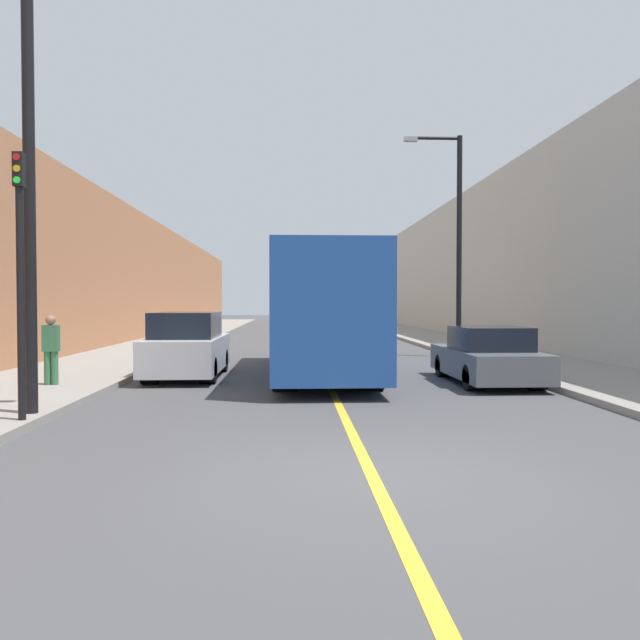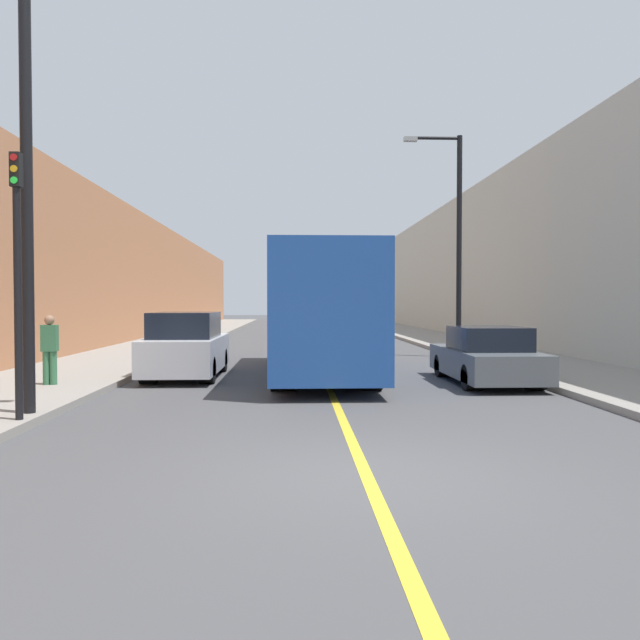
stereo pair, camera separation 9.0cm
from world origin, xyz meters
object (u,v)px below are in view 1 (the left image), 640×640
at_px(car_right_near, 487,357).
at_px(street_lamp_left, 40,165).
at_px(street_lamp_right, 455,232).
at_px(pedestrian, 51,349).
at_px(bus, 321,311).
at_px(parked_suv_left, 187,347).
at_px(traffic_light, 20,275).

xyz_separation_m(car_right_near, street_lamp_left, (-9.27, -4.71, 3.73)).
bearing_deg(street_lamp_right, pedestrian, -143.60).
distance_m(car_right_near, pedestrian, 10.59).
relative_size(street_lamp_left, street_lamp_right, 0.92).
bearing_deg(bus, car_right_near, -25.57).
bearing_deg(parked_suv_left, street_lamp_left, -103.00).
height_order(bus, traffic_light, traffic_light).
xyz_separation_m(parked_suv_left, street_lamp_left, (-1.45, -6.27, 3.55)).
bearing_deg(traffic_light, street_lamp_left, 83.16).
height_order(street_lamp_right, traffic_light, street_lamp_right).
xyz_separation_m(bus, traffic_light, (-5.21, -7.33, 0.67)).
bearing_deg(street_lamp_right, traffic_light, -128.91).
relative_size(parked_suv_left, pedestrian, 2.77).
relative_size(parked_suv_left, street_lamp_right, 0.55).
height_order(car_right_near, street_lamp_left, street_lamp_left).
bearing_deg(pedestrian, bus, 24.51).
xyz_separation_m(bus, parked_suv_left, (-3.69, -0.43, -0.99)).
xyz_separation_m(car_right_near, pedestrian, (-10.55, -0.94, 0.33)).
bearing_deg(parked_suv_left, pedestrian, -137.47).
distance_m(parked_suv_left, street_lamp_right, 11.60).
height_order(bus, street_lamp_right, street_lamp_right).
xyz_separation_m(parked_suv_left, pedestrian, (-2.72, -2.49, 0.15)).
bearing_deg(parked_suv_left, traffic_light, -102.45).
bearing_deg(bus, street_lamp_right, 47.07).
bearing_deg(traffic_light, parked_suv_left, 77.55).
xyz_separation_m(street_lamp_left, pedestrian, (-1.27, 3.77, -3.40)).
bearing_deg(bus, pedestrian, -155.49).
bearing_deg(street_lamp_left, traffic_light, -96.84).
relative_size(car_right_near, street_lamp_right, 0.55).
bearing_deg(parked_suv_left, car_right_near, -11.22).
xyz_separation_m(street_lamp_right, traffic_light, (-10.54, -13.06, -2.24)).
bearing_deg(car_right_near, street_lamp_left, -153.05).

